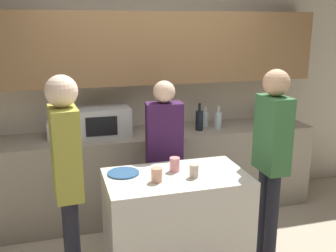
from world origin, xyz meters
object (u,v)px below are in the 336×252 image
Objects in this scene: microwave at (104,122)px; person_right at (272,149)px; cup_0 at (194,171)px; person_center at (164,148)px; cup_1 at (157,175)px; toaster at (60,130)px; cup_2 at (175,164)px; bottle_2 at (218,120)px; bottle_0 at (199,120)px; potted_plant at (273,106)px; person_left at (67,170)px; plate_on_island at (123,173)px; bottle_1 at (205,119)px.

person_right is (1.29, -1.14, -0.06)m from microwave.
cup_0 is 0.07× the size of person_center.
toaster is at bearing 119.56° from cup_1.
bottle_2 is at bearing 50.76° from cup_2.
cup_0 is 0.95× the size of cup_1.
bottle_0 is 1.24m from cup_0.
potted_plant is 0.23× the size of person_left.
microwave is 4.64× the size of cup_1.
person_right reaches higher than bottle_2.
toaster is 0.66× the size of potted_plant.
cup_2 is at bearing -49.62° from toaster.
person_left is (0.02, -1.21, 0.02)m from toaster.
person_left is 1.11× the size of person_center.
potted_plant is 3.72× the size of cup_0.
cup_2 is 0.51m from person_center.
bottle_2 is 0.91m from person_center.
toaster is 0.17× the size of person_center.
person_left is (-0.87, -0.16, 0.10)m from cup_2.
cup_0 is (-0.47, -1.14, -0.12)m from bottle_0.
potted_plant is 2.68m from person_left.
toaster is at bearing 129.45° from cup_0.
cup_1 is at bearing 84.07° from person_left.
potted_plant is 2.20m from plate_on_island.
person_left is 1.72m from person_right.
cup_2 is (-0.58, -0.97, -0.11)m from bottle_0.
cup_1 is (-0.77, -1.15, -0.11)m from bottle_0.
cup_2 is 0.86m from person_right.
potted_plant is 1.52× the size of plate_on_island.
bottle_0 is 1.10m from person_right.
cup_0 is 0.31m from cup_1.
bottle_1 is 1.92× the size of cup_2.
bottle_2 is 1.54m from cup_1.
person_left is (-1.58, -1.27, 0.02)m from bottle_1.
person_right is (0.74, 0.08, 0.09)m from cup_0.
bottle_2 is at bearing 49.17° from cup_1.
bottle_0 is at bearing 42.50° from plate_on_island.
bottle_2 is 0.16× the size of person_center.
potted_plant reaches higher than cup_1.
cup_2 is (-0.81, -0.99, -0.09)m from bottle_2.
cup_0 is at bearing -114.87° from bottle_1.
plate_on_island is at bearing -88.61° from microwave.
bottle_2 is at bearing -50.76° from bottle_1.
person_center is (0.05, 0.50, -0.02)m from cup_2.
bottle_0 is 1.13m from cup_2.
microwave is 0.75m from person_center.
person_left reaches higher than potted_plant.
cup_1 is (-1.01, -1.16, -0.09)m from bottle_2.
cup_1 is (-1.72, -1.22, -0.20)m from potted_plant.
cup_2 reaches higher than cup_0.
microwave is 1.28m from person_left.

